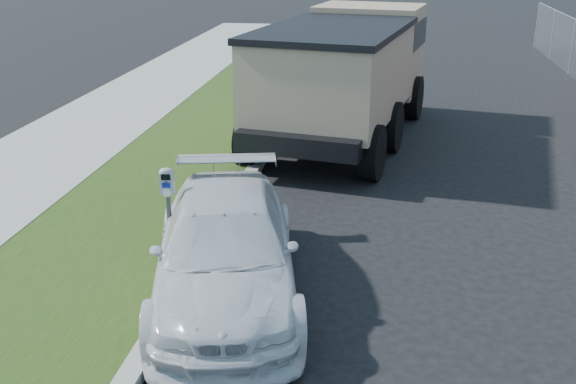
# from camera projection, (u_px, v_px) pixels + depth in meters

# --- Properties ---
(ground) EXTENTS (120.00, 120.00, 0.00)m
(ground) POSITION_uv_depth(u_px,v_px,m) (383.00, 296.00, 8.81)
(ground) COLOR black
(ground) RESTS_ON ground
(streetside) EXTENTS (6.12, 50.00, 0.15)m
(streetside) POSITION_uv_depth(u_px,v_px,m) (53.00, 210.00, 11.39)
(streetside) COLOR gray
(streetside) RESTS_ON ground
(parking_meter) EXTENTS (0.21, 0.16, 1.41)m
(parking_meter) POSITION_uv_depth(u_px,v_px,m) (168.00, 195.00, 9.04)
(parking_meter) COLOR #3F4247
(parking_meter) RESTS_ON ground
(white_wagon) EXTENTS (2.72, 4.72, 1.29)m
(white_wagon) POSITION_uv_depth(u_px,v_px,m) (228.00, 248.00, 8.68)
(white_wagon) COLOR silver
(white_wagon) RESTS_ON ground
(dump_truck) EXTENTS (3.92, 7.44, 2.78)m
(dump_truck) POSITION_uv_depth(u_px,v_px,m) (347.00, 69.00, 15.34)
(dump_truck) COLOR black
(dump_truck) RESTS_ON ground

